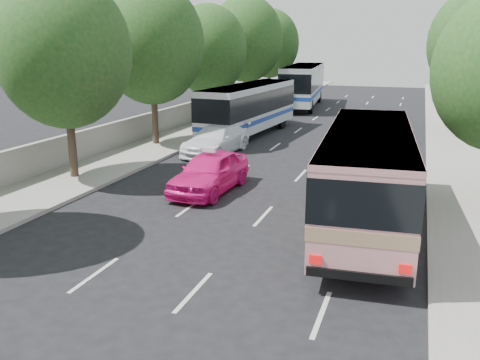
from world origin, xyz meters
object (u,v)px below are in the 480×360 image
at_px(pink_bus, 368,168).
at_px(pink_taxi, 210,172).
at_px(tour_coach_front, 249,105).
at_px(tour_coach_rear, 303,82).
at_px(white_pickup, 216,140).

xyz_separation_m(pink_bus, pink_taxi, (-6.50, 2.26, -1.22)).
height_order(pink_taxi, tour_coach_front, tour_coach_front).
bearing_deg(tour_coach_front, tour_coach_rear, 94.71).
bearing_deg(white_pickup, tour_coach_rear, 95.93).
height_order(tour_coach_front, tour_coach_rear, tour_coach_rear).
height_order(pink_bus, white_pickup, pink_bus).
relative_size(pink_taxi, tour_coach_rear, 0.37).
height_order(pink_taxi, tour_coach_rear, tour_coach_rear).
relative_size(white_pickup, tour_coach_front, 0.48).
distance_m(pink_taxi, white_pickup, 7.35).
height_order(white_pickup, tour_coach_front, tour_coach_front).
relative_size(white_pickup, tour_coach_rear, 0.41).
distance_m(pink_bus, pink_taxi, 6.99).
bearing_deg(tour_coach_front, pink_taxi, -74.19).
bearing_deg(white_pickup, pink_bus, -39.60).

